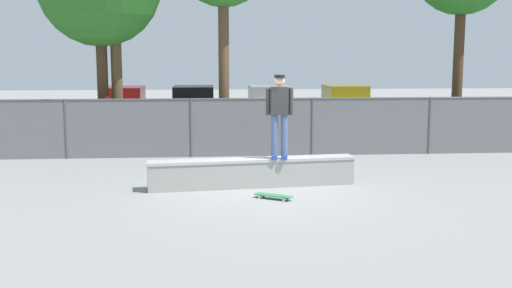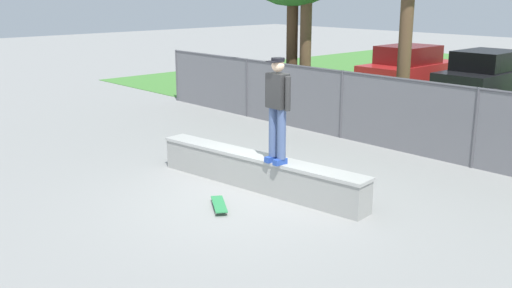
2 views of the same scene
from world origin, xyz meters
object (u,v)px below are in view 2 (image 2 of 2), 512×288
(skateboarder, at_px, (277,105))
(concrete_ledge, at_px, (258,172))
(car_black, at_px, (487,75))
(skateboard, at_px, (219,204))
(car_red, at_px, (409,68))

(skateboarder, bearing_deg, concrete_ledge, 171.71)
(skateboarder, height_order, car_black, skateboarder)
(skateboard, relative_size, car_red, 0.19)
(skateboarder, xyz_separation_m, car_red, (-4.88, 11.58, -0.83))
(concrete_ledge, height_order, car_black, car_black)
(car_red, bearing_deg, skateboard, -69.98)
(car_red, xyz_separation_m, car_black, (2.79, 0.33, 0.00))
(skateboarder, distance_m, car_red, 12.59)
(concrete_ledge, xyz_separation_m, skateboarder, (0.59, -0.09, 1.35))
(car_red, bearing_deg, car_black, 6.82)
(car_red, bearing_deg, concrete_ledge, -69.53)
(concrete_ledge, relative_size, skateboard, 5.95)
(car_red, relative_size, car_black, 1.00)
(skateboarder, relative_size, car_red, 0.44)
(skateboard, height_order, car_black, car_black)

